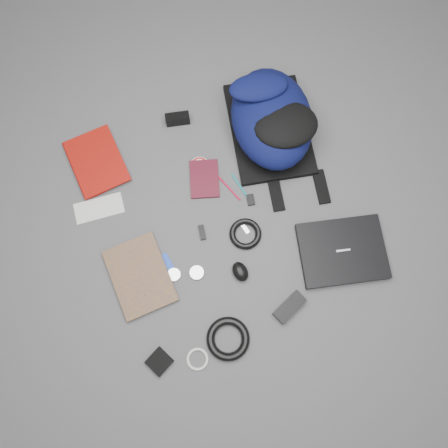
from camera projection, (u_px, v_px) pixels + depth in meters
name	position (u px, v px, depth m)	size (l,w,h in m)	color
ground	(224.00, 225.00, 1.77)	(4.00, 4.00, 0.00)	#4F4F51
backpack	(272.00, 118.00, 1.78)	(0.35, 0.51, 0.21)	black
laptop	(342.00, 251.00, 1.73)	(0.33, 0.26, 0.03)	black
textbook_red	(73.00, 172.00, 1.82)	(0.21, 0.28, 0.03)	maroon
comic_book	(114.00, 287.00, 1.69)	(0.22, 0.30, 0.02)	#C1800D
envelope	(99.00, 208.00, 1.79)	(0.20, 0.09, 0.00)	silver
dvd_case	(204.00, 179.00, 1.82)	(0.12, 0.17, 0.01)	#3D0B15
compact_camera	(178.00, 119.00, 1.87)	(0.10, 0.04, 0.06)	black
sticker_disc	(200.00, 166.00, 1.84)	(0.08, 0.08, 0.00)	white
pen_teal	(241.00, 187.00, 1.81)	(0.01, 0.01, 0.14)	#0E8182
pen_red	(229.00, 188.00, 1.81)	(0.01, 0.01, 0.14)	#BD0E32
id_badge	(165.00, 265.00, 1.73)	(0.05, 0.08, 0.00)	#183EB7
usb_black	(202.00, 232.00, 1.76)	(0.02, 0.06, 0.01)	black
usb_silver	(245.00, 229.00, 1.76)	(0.02, 0.04, 0.01)	silver
key_fob	(251.00, 200.00, 1.79)	(0.03, 0.05, 0.01)	black
mouse	(240.00, 272.00, 1.70)	(0.06, 0.08, 0.04)	black
headphone_left	(174.00, 275.00, 1.71)	(0.05, 0.05, 0.01)	silver
headphone_right	(197.00, 273.00, 1.71)	(0.06, 0.06, 0.01)	silver
cable_coil	(245.00, 234.00, 1.75)	(0.13, 0.13, 0.03)	black
power_brick	(289.00, 307.00, 1.67)	(0.13, 0.06, 0.03)	black
power_cord_coil	(228.00, 339.00, 1.64)	(0.16, 0.16, 0.03)	black
pouch	(159.00, 362.00, 1.62)	(0.08, 0.08, 0.02)	black
white_cable_coil	(198.00, 359.00, 1.63)	(0.08, 0.08, 0.01)	silver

